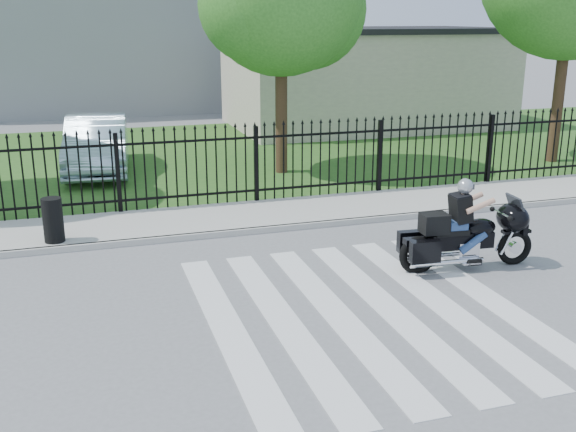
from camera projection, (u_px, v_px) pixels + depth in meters
name	position (u px, v px, depth m)	size (l,w,h in m)	color
ground	(363.00, 311.00, 9.76)	(120.00, 120.00, 0.00)	slate
crosswalk	(363.00, 311.00, 9.75)	(5.00, 5.50, 0.01)	silver
sidewalk	(269.00, 215.00, 14.31)	(40.00, 2.00, 0.12)	#ADAAA3
curb	(283.00, 228.00, 13.40)	(40.00, 0.12, 0.12)	#ADAAA3
grass_strip	(207.00, 155.00, 20.72)	(40.00, 12.00, 0.02)	#27561D
iron_fence	(256.00, 166.00, 14.98)	(26.00, 0.04, 1.80)	black
building_low	(365.00, 80.00, 25.90)	(10.00, 6.00, 3.50)	beige
building_low_roof	(367.00, 30.00, 25.37)	(10.20, 6.20, 0.20)	black
motorcycle_rider	(465.00, 231.00, 11.25)	(2.42, 0.87, 1.60)	black
parked_car	(97.00, 144.00, 18.29)	(1.59, 4.55, 1.50)	#ACC8D9
litter_bin	(53.00, 220.00, 12.30)	(0.37, 0.37, 0.83)	black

